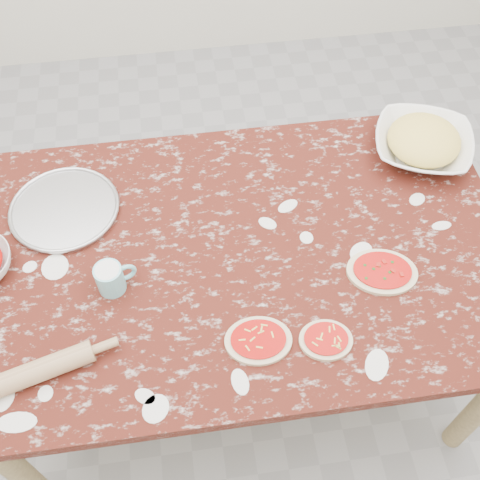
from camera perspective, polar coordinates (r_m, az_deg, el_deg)
name	(u,v)px	position (r m, az deg, el deg)	size (l,w,h in m)	color
ground	(240,358)	(2.34, 0.00, -11.52)	(4.00, 4.00, 0.00)	gray
worktable	(240,266)	(1.76, 0.00, -2.54)	(1.60, 1.00, 0.75)	#41150E
pizza_tray	(65,210)	(1.85, -16.85, 2.88)	(0.33, 0.33, 0.01)	#B2B2B7
cheese_bowl	(422,145)	(2.00, 17.47, 8.90)	(0.31, 0.31, 0.08)	white
flour_mug	(111,278)	(1.62, -12.55, -3.66)	(0.11, 0.08, 0.09)	#7ACEDB
pizza_left	(258,340)	(1.53, 1.81, -9.84)	(0.19, 0.15, 0.02)	beige
pizza_mid	(326,340)	(1.55, 8.43, -9.69)	(0.15, 0.13, 0.02)	beige
pizza_right	(382,272)	(1.69, 13.79, -3.04)	(0.23, 0.19, 0.02)	beige
rolling_pin	(36,372)	(1.56, -19.40, -12.13)	(0.06, 0.06, 0.29)	tan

